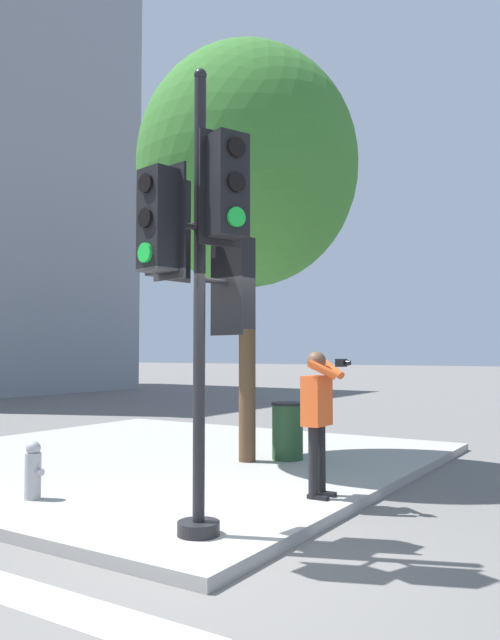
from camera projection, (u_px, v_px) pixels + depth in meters
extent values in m
plane|color=slate|center=(194.00, 563.00, 5.24)|extent=(160.00, 160.00, 0.00)
cube|color=#9E9B96|center=(154.00, 459.00, 10.06)|extent=(8.00, 8.00, 0.12)
cube|color=silver|center=(43.00, 600.00, 4.46)|extent=(0.42, 2.98, 0.01)
cylinder|color=black|center=(198.00, 528.00, 5.64)|extent=(0.39, 0.39, 0.12)
cylinder|color=black|center=(199.00, 296.00, 5.75)|extent=(0.11, 0.11, 4.10)
sphere|color=black|center=(200.00, 75.00, 5.86)|extent=(0.12, 0.12, 0.12)
cylinder|color=black|center=(184.00, 227.00, 5.93)|extent=(0.10, 0.32, 0.05)
cube|color=black|center=(165.00, 231.00, 6.11)|extent=(0.33, 0.29, 0.90)
cube|color=black|center=(174.00, 229.00, 6.02)|extent=(0.42, 0.09, 1.02)
cylinder|color=black|center=(156.00, 203.00, 6.21)|extent=(0.17, 0.06, 0.17)
cylinder|color=black|center=(156.00, 232.00, 6.20)|extent=(0.17, 0.06, 0.17)
cylinder|color=green|center=(156.00, 262.00, 6.18)|extent=(0.17, 0.06, 0.17)
cylinder|color=black|center=(212.00, 192.00, 5.62)|extent=(0.17, 0.31, 0.05)
cube|color=black|center=(228.00, 185.00, 5.39)|extent=(0.37, 0.34, 0.90)
cube|color=black|center=(220.00, 189.00, 5.50)|extent=(0.39, 0.19, 1.02)
cylinder|color=black|center=(236.00, 147.00, 5.30)|extent=(0.17, 0.10, 0.17)
cylinder|color=black|center=(236.00, 182.00, 5.28)|extent=(0.17, 0.10, 0.17)
cylinder|color=green|center=(236.00, 217.00, 5.27)|extent=(0.17, 0.10, 0.17)
cylinder|color=black|center=(182.00, 225.00, 5.63)|extent=(0.32, 0.11, 0.05)
cube|color=black|center=(158.00, 220.00, 5.43)|extent=(0.29, 0.34, 0.90)
cube|color=black|center=(170.00, 223.00, 5.52)|extent=(0.11, 0.42, 1.02)
cylinder|color=black|center=(146.00, 183.00, 5.34)|extent=(0.06, 0.17, 0.17)
cylinder|color=black|center=(145.00, 218.00, 5.33)|extent=(0.06, 0.17, 0.17)
cylinder|color=green|center=(145.00, 253.00, 5.31)|extent=(0.06, 0.17, 0.17)
cylinder|color=black|center=(216.00, 281.00, 5.91)|extent=(0.32, 0.10, 0.05)
cube|color=black|center=(236.00, 284.00, 6.12)|extent=(0.29, 0.34, 0.90)
cube|color=black|center=(227.00, 283.00, 6.02)|extent=(0.10, 0.42, 1.02)
cylinder|color=black|center=(245.00, 255.00, 6.23)|extent=(0.06, 0.17, 0.17)
cylinder|color=black|center=(245.00, 285.00, 6.22)|extent=(0.06, 0.17, 0.17)
cylinder|color=green|center=(245.00, 315.00, 6.20)|extent=(0.06, 0.17, 0.17)
cube|color=black|center=(318.00, 497.00, 7.00)|extent=(0.09, 0.24, 0.05)
cube|color=black|center=(326.00, 494.00, 7.17)|extent=(0.09, 0.24, 0.05)
cylinder|color=black|center=(313.00, 463.00, 7.05)|extent=(0.11, 0.11, 0.81)
cylinder|color=black|center=(321.00, 460.00, 7.22)|extent=(0.11, 0.11, 0.81)
cube|color=#E55623|center=(317.00, 401.00, 7.17)|extent=(0.40, 0.22, 0.57)
sphere|color=brown|center=(316.00, 361.00, 7.20)|extent=(0.22, 0.22, 0.22)
cube|color=black|center=(341.00, 363.00, 7.03)|extent=(0.12, 0.10, 0.09)
cylinder|color=black|center=(347.00, 363.00, 6.99)|extent=(0.06, 0.08, 0.06)
cylinder|color=#E55623|center=(322.00, 370.00, 7.00)|extent=(0.23, 0.35, 0.23)
cylinder|color=#E55623|center=(333.00, 369.00, 7.23)|extent=(0.23, 0.35, 0.23)
cylinder|color=brown|center=(247.00, 351.00, 9.54)|extent=(0.26, 0.26, 3.35)
ellipsoid|color=#38752D|center=(247.00, 166.00, 9.69)|extent=(3.42, 3.42, 3.76)
cylinder|color=#99999E|center=(33.00, 476.00, 7.03)|extent=(0.18, 0.18, 0.52)
sphere|color=#99999E|center=(33.00, 448.00, 7.04)|extent=(0.16, 0.16, 0.16)
cylinder|color=#99999E|center=(40.00, 472.00, 6.97)|extent=(0.08, 0.06, 0.08)
cylinder|color=#234728|center=(288.00, 432.00, 9.65)|extent=(0.48, 0.48, 0.83)
cylinder|color=black|center=(287.00, 404.00, 9.67)|extent=(0.50, 0.50, 0.04)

